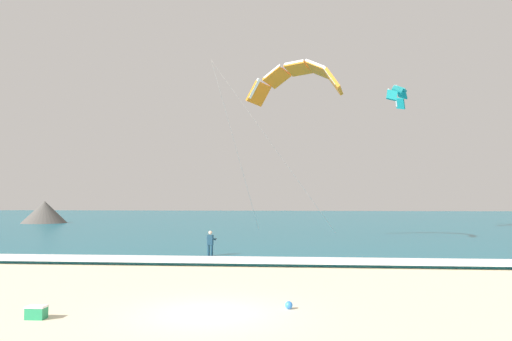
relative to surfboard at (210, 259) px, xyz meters
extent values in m
plane|color=beige|center=(2.47, -13.64, -0.03)|extent=(200.00, 200.00, 0.00)
cube|color=#146075|center=(2.47, 57.06, 0.07)|extent=(200.00, 120.00, 0.20)
cube|color=white|center=(2.47, -1.94, 0.19)|extent=(200.00, 2.95, 0.04)
ellipsoid|color=#239EC6|center=(0.00, 0.00, 0.00)|extent=(0.67, 1.45, 0.05)
cube|color=black|center=(0.00, 0.25, 0.04)|extent=(0.17, 0.09, 0.04)
cube|color=black|center=(0.00, -0.25, 0.04)|extent=(0.17, 0.09, 0.04)
cylinder|color=#143347|center=(-0.10, 0.02, 0.39)|extent=(0.14, 0.14, 0.84)
cylinder|color=#143347|center=(0.10, -0.02, 0.39)|extent=(0.14, 0.14, 0.84)
cube|color=#143347|center=(0.00, 0.00, 1.11)|extent=(0.37, 0.25, 0.60)
sphere|color=beige|center=(0.00, 0.00, 1.55)|extent=(0.22, 0.22, 0.22)
cylinder|color=#143347|center=(-0.15, 0.19, 1.16)|extent=(0.17, 0.51, 0.22)
cylinder|color=#143347|center=(0.20, 0.13, 1.16)|extent=(0.17, 0.51, 0.22)
cylinder|color=black|center=(0.06, 0.37, 1.16)|extent=(0.55, 0.13, 0.04)
cube|color=#3F3F42|center=(0.02, 0.12, 0.89)|extent=(0.13, 0.10, 0.10)
cube|color=orange|center=(7.93, 6.54, 12.20)|extent=(1.45, 1.99, 1.94)
cube|color=white|center=(7.61, 6.02, 12.51)|extent=(1.05, 0.76, 1.57)
cube|color=orange|center=(6.89, 7.70, 13.42)|extent=(2.04, 2.19, 1.52)
cube|color=white|center=(6.58, 7.19, 13.73)|extent=(1.50, 1.03, 1.02)
cube|color=orange|center=(5.33, 8.84, 13.86)|extent=(2.34, 2.22, 0.76)
cube|color=white|center=(5.02, 8.32, 14.17)|extent=(1.64, 1.15, 0.24)
cube|color=orange|center=(3.60, 9.69, 13.42)|extent=(2.38, 2.04, 1.52)
cube|color=white|center=(3.29, 9.17, 13.73)|extent=(1.51, 1.06, 1.02)
cube|color=orange|center=(2.09, 10.06, 12.20)|extent=(2.11, 1.69, 1.94)
cube|color=white|center=(1.78, 9.54, 12.51)|extent=(1.11, 0.79, 1.57)
cylinder|color=#B2B2B7|center=(3.93, 3.46, 6.69)|extent=(8.01, 6.19, 11.04)
cylinder|color=#B2B2B7|center=(1.01, 5.22, 6.69)|extent=(2.18, 9.71, 11.04)
cube|color=teal|center=(15.27, 23.13, 14.65)|extent=(1.35, 0.86, 1.45)
cube|color=white|center=(14.88, 23.28, 14.91)|extent=(0.45, 0.78, 1.14)
cube|color=teal|center=(16.04, 23.99, 15.51)|extent=(1.47, 1.35, 1.17)
cube|color=white|center=(15.65, 24.14, 15.76)|extent=(0.60, 1.14, 0.75)
cube|color=teal|center=(16.69, 25.23, 15.81)|extent=(1.47, 1.63, 0.62)
cube|color=white|center=(16.30, 25.38, 16.07)|extent=(0.66, 1.25, 0.18)
cube|color=teal|center=(17.06, 26.58, 15.51)|extent=(1.36, 1.70, 1.17)
cube|color=white|center=(16.67, 26.73, 15.76)|extent=(0.61, 1.16, 0.75)
cube|color=teal|center=(17.07, 27.73, 14.65)|extent=(1.17, 1.52, 1.45)
cube|color=white|center=(16.68, 27.89, 14.91)|extent=(0.47, 0.85, 1.14)
cone|color=#47423D|center=(-32.08, 38.14, 1.03)|extent=(3.90, 3.90, 2.12)
cone|color=#56514C|center=(-31.18, 37.93, 1.65)|extent=(6.68, 6.68, 3.36)
cube|color=#238E5B|center=(-2.53, -14.83, 0.14)|extent=(0.56, 0.36, 0.34)
cube|color=white|center=(-2.53, -14.83, 0.34)|extent=(0.58, 0.38, 0.06)
sphere|color=#337FE5|center=(4.97, -12.86, 0.10)|extent=(0.26, 0.26, 0.26)
camera|label=1|loc=(5.31, -28.88, 3.54)|focal=33.95mm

